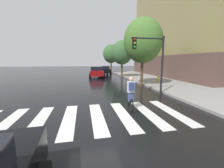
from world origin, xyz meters
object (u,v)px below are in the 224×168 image
cyclist (131,93)px  street_tree_mid (122,53)px  traffic_light_near (152,55)px  street_tree_near (143,41)px  street_tree_far (111,54)px  fire_hydrant (158,79)px  sedan_far (104,70)px  sedan_mid (97,72)px

cyclist → street_tree_mid: bearing=76.5°
traffic_light_near → street_tree_mid: (0.85, 11.05, 0.78)m
street_tree_near → street_tree_far: size_ratio=1.13×
fire_hydrant → street_tree_near: (-2.51, -1.28, 3.80)m
traffic_light_near → fire_hydrant: (3.29, 4.75, -2.33)m
sedan_far → street_tree_mid: size_ratio=0.83×
traffic_light_near → street_tree_near: (0.77, 3.46, 1.47)m
sedan_mid → street_tree_near: street_tree_near is taller
street_tree_mid → street_tree_far: street_tree_far is taller
cyclist → traffic_light_near: size_ratio=0.40×
cyclist → fire_hydrant: 9.38m
cyclist → street_tree_near: 7.76m
cyclist → street_tree_mid: (3.29, 13.73, 2.80)m
sedan_far → street_tree_near: 14.00m
fire_hydrant → traffic_light_near: bearing=-124.7°
sedan_mid → traffic_light_near: size_ratio=1.15×
sedan_mid → street_tree_mid: 4.73m
traffic_light_near → street_tree_far: bearing=87.7°
street_tree_near → street_tree_mid: street_tree_near is taller
cyclist → fire_hydrant: size_ratio=2.17×
sedan_far → fire_hydrant: bearing=-70.7°
traffic_light_near → street_tree_near: size_ratio=0.66×
sedan_mid → street_tree_far: bearing=62.2°
street_tree_mid → street_tree_far: size_ratio=0.96×
sedan_far → street_tree_far: (1.73, 2.02, 3.02)m
sedan_mid → fire_hydrant: (6.07, -7.44, -0.31)m
sedan_mid → street_tree_near: size_ratio=0.75×
traffic_light_near → street_tree_far: 18.96m
sedan_far → traffic_light_near: bearing=-86.7°
street_tree_near → street_tree_mid: (0.08, 7.58, -0.69)m
fire_hydrant → street_tree_near: 4.73m
sedan_far → street_tree_near: bearing=-82.6°
cyclist → sedan_mid: bearing=91.4°
fire_hydrant → street_tree_mid: (-2.43, 6.30, 3.11)m
sedan_mid → street_tree_far: street_tree_far is taller
sedan_mid → cyclist: (0.36, -14.86, 0.01)m
cyclist → street_tree_near: size_ratio=0.26×
fire_hydrant → street_tree_mid: 7.43m
street_tree_near → street_tree_far: bearing=90.0°
street_tree_mid → fire_hydrant: bearing=-68.9°
sedan_mid → fire_hydrant: bearing=-50.8°
street_tree_far → cyclist: bearing=-98.4°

